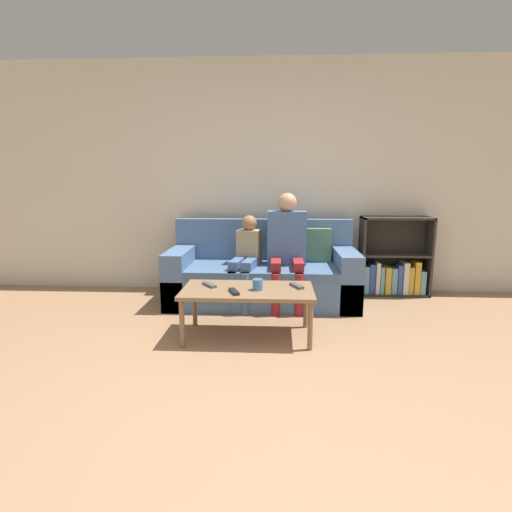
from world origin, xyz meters
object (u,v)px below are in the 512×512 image
bookshelf (393,266)px  person_adult (287,242)px  person_child (246,255)px  cup_near (258,285)px  tv_remote_2 (209,285)px  tv_remote_0 (297,286)px  coffee_table (248,293)px  tv_remote_1 (234,292)px  couch (263,275)px

bookshelf → person_adult: size_ratio=0.77×
person_child → cup_near: 0.93m
bookshelf → tv_remote_2: 2.29m
person_child → tv_remote_0: (0.48, -0.81, -0.10)m
tv_remote_0 → coffee_table: bearing=163.8°
tv_remote_1 → tv_remote_2: bearing=119.3°
person_adult → tv_remote_0: size_ratio=6.63×
person_child → cup_near: bearing=-70.3°
person_child → tv_remote_1: size_ratio=5.23×
coffee_table → tv_remote_2: 0.34m
person_child → tv_remote_1: (-0.02, -1.01, -0.10)m
bookshelf → person_child: bearing=-163.6°
coffee_table → tv_remote_2: size_ratio=6.47×
cup_near → tv_remote_0: cup_near is taller
couch → tv_remote_0: bearing=-71.9°
couch → tv_remote_1: (-0.19, -1.14, 0.14)m
person_adult → tv_remote_1: 1.17m
coffee_table → tv_remote_1: bearing=-127.6°
person_child → tv_remote_0: 0.95m
bookshelf → coffee_table: size_ratio=0.83×
coffee_table → person_adult: person_adult is taller
bookshelf → tv_remote_0: bearing=-131.8°
coffee_table → tv_remote_2: bearing=169.1°
coffee_table → cup_near: 0.12m
tv_remote_0 → tv_remote_2: bearing=154.6°
cup_near → person_adult: bearing=75.2°
couch → bookshelf: size_ratio=2.21×
person_adult → cup_near: 1.02m
tv_remote_0 → person_child: bearing=94.7°
bookshelf → person_child: person_child is taller
coffee_table → person_child: size_ratio=1.16×
couch → coffee_table: couch is taller
couch → tv_remote_2: bearing=-113.9°
person_adult → tv_remote_1: person_adult is taller
cup_near → tv_remote_0: size_ratio=0.52×
cup_near → tv_remote_2: (-0.41, 0.10, -0.03)m
tv_remote_0 → cup_near: bearing=172.0°
tv_remote_1 → tv_remote_2: 0.30m
coffee_table → tv_remote_0: tv_remote_0 is taller
person_adult → person_child: size_ratio=1.25×
couch → tv_remote_1: size_ratio=11.07×
couch → person_adult: (0.24, -0.08, 0.37)m
coffee_table → person_child: bearing=95.1°
person_adult → tv_remote_2: bearing=-127.5°
tv_remote_2 → coffee_table: bearing=-47.9°
couch → coffee_table: (-0.09, -1.01, 0.09)m
bookshelf → cup_near: bookshelf is taller
bookshelf → cup_near: (-1.47, -1.39, 0.14)m
bookshelf → cup_near: 2.03m
bookshelf → couch: bearing=-166.5°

